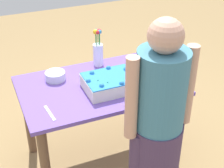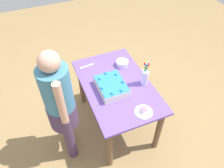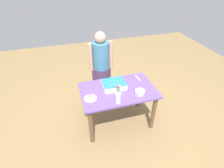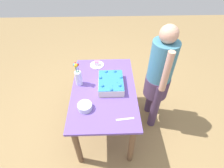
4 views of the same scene
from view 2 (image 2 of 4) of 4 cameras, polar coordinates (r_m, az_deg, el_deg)
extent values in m
plane|color=#94764A|center=(3.13, 1.06, -9.67)|extent=(8.00, 8.00, 0.00)
cube|color=#694CAA|center=(2.57, 1.27, -0.35)|extent=(1.22, 0.77, 0.03)
cylinder|color=brown|center=(2.68, 12.04, -11.73)|extent=(0.07, 0.07, 0.71)
cylinder|color=brown|center=(3.27, 2.44, 2.81)|extent=(0.07, 0.07, 0.71)
cylinder|color=brown|center=(2.50, -0.60, -16.53)|extent=(0.07, 0.07, 0.71)
cylinder|color=brown|center=(3.13, -7.97, -0.13)|extent=(0.07, 0.07, 0.71)
cube|color=silver|center=(2.47, -0.17, -0.65)|extent=(0.38, 0.30, 0.09)
cube|color=#2B7DCA|center=(2.43, -0.17, 0.18)|extent=(0.37, 0.29, 0.01)
sphere|color=#2B7DCA|center=(2.54, -1.62, 2.82)|extent=(0.04, 0.04, 0.04)
sphere|color=#2B7DCA|center=(2.47, -3.24, 1.30)|extent=(0.04, 0.04, 0.04)
sphere|color=#2B7DCA|center=(2.37, -2.61, -1.08)|extent=(0.04, 0.04, 0.04)
sphere|color=#2B7DCA|center=(2.31, -0.01, -2.52)|extent=(0.04, 0.04, 0.04)
sphere|color=#2B7DCA|center=(2.35, 2.49, -1.75)|extent=(0.04, 0.04, 0.04)
sphere|color=#2B7DCA|center=(2.44, 2.87, 0.53)|extent=(0.04, 0.04, 0.04)
sphere|color=#2B7DCA|center=(2.52, 1.01, 2.50)|extent=(0.04, 0.04, 0.04)
cone|color=#2D8438|center=(2.49, -1.45, 1.71)|extent=(0.02, 0.02, 0.02)
cone|color=#2D8438|center=(2.44, -2.19, 0.58)|extent=(0.02, 0.02, 0.02)
cylinder|color=white|center=(2.31, 8.22, -7.25)|extent=(0.19, 0.19, 0.01)
cube|color=white|center=(2.29, 8.30, -6.79)|extent=(0.06, 0.06, 0.05)
cube|color=pink|center=(2.26, 8.38, -6.33)|extent=(0.06, 0.06, 0.01)
cube|color=silver|center=(2.82, -6.53, 4.69)|extent=(0.04, 0.19, 0.00)
cylinder|color=#D7D9FB|center=(2.53, 8.54, 1.68)|extent=(0.08, 0.08, 0.19)
cylinder|color=#2D8438|center=(2.45, 8.76, 4.48)|extent=(0.01, 0.01, 0.11)
sphere|color=yellow|center=(2.41, 8.91, 5.50)|extent=(0.04, 0.04, 0.04)
cylinder|color=#2D8438|center=(2.43, 8.53, 4.21)|extent=(0.01, 0.01, 0.11)
sphere|color=red|center=(2.39, 8.68, 5.24)|extent=(0.03, 0.03, 0.03)
cylinder|color=#2D8438|center=(2.42, 8.85, 3.99)|extent=(0.01, 0.01, 0.11)
sphere|color=teal|center=(2.39, 9.00, 5.01)|extent=(0.03, 0.03, 0.03)
cylinder|color=#2D8438|center=(2.43, 9.24, 4.06)|extent=(0.01, 0.01, 0.11)
sphere|color=red|center=(2.39, 9.39, 5.09)|extent=(0.04, 0.04, 0.04)
cylinder|color=#2D8438|center=(2.45, 9.14, 4.43)|extent=(0.01, 0.01, 0.11)
sphere|color=#2C81BC|center=(2.41, 9.29, 5.45)|extent=(0.04, 0.04, 0.04)
cylinder|color=silver|center=(2.80, 2.68, 5.46)|extent=(0.16, 0.16, 0.07)
cylinder|color=#483456|center=(2.58, -11.07, -13.45)|extent=(0.11, 0.11, 0.78)
cylinder|color=#483456|center=(2.73, -12.45, -9.04)|extent=(0.11, 0.11, 0.78)
cylinder|color=#483456|center=(2.43, -12.71, -7.65)|extent=(0.32, 0.31, 0.28)
cylinder|color=teal|center=(2.15, -14.30, -1.52)|extent=(0.30, 0.30, 0.52)
sphere|color=tan|center=(1.92, -16.14, 5.66)|extent=(0.20, 0.20, 0.20)
cylinder|color=tan|center=(2.02, -13.18, -5.12)|extent=(0.08, 0.08, 0.52)
cylinder|color=tan|center=(2.29, -15.28, 1.67)|extent=(0.08, 0.08, 0.52)
camera|label=1|loc=(2.83, -54.96, 18.54)|focal=55.00mm
camera|label=3|loc=(3.03, 58.57, 25.72)|focal=28.00mm
camera|label=4|loc=(3.23, -12.95, 38.73)|focal=28.00mm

